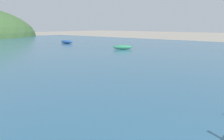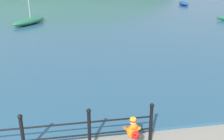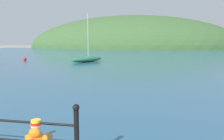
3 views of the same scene
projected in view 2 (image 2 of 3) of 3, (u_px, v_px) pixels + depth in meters
The scene contains 4 objects.
water at pixel (44, 8), 34.62m from camera, with size 80.00×60.00×0.10m, color #2D5B7A.
child_in_coat at pixel (133, 132), 6.63m from camera, with size 0.41×0.55×1.00m.
boat_red_dinghy at pixel (29, 21), 23.35m from camera, with size 3.18×4.09×5.06m.
boat_twin_mast at pixel (184, 3), 37.27m from camera, with size 1.24×3.22×0.53m.
Camera 2 is at (2.78, -4.32, 4.39)m, focal length 42.00 mm.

